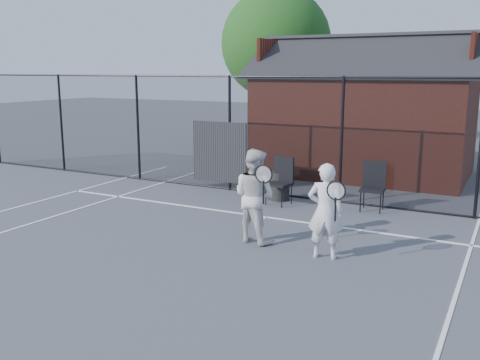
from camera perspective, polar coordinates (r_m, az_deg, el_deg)
The scene contains 10 objects.
ground at distance 9.11m, azimuth -5.26°, elevation -8.49°, with size 80.00×80.00×0.00m, color #4F535A.
court_lines at distance 8.11m, azimuth -10.44°, elevation -11.20°, with size 11.02×18.00×0.01m.
fence at distance 13.24m, azimuth 5.35°, elevation 4.31°, with size 22.04×3.00×3.00m.
clubhouse at distance 16.76m, azimuth 13.21°, elevation 6.14°, with size 6.50×4.36×4.19m.
tree_left at distance 22.63m, azimuth 3.86°, elevation 14.32°, with size 4.48×4.48×6.44m.
player_front at distance 9.05m, azimuth 9.10°, elevation -3.28°, with size 0.77×0.60×1.64m.
player_back at distance 9.80m, azimuth 1.54°, elevation -1.68°, with size 1.00×0.82×1.74m.
chair_left at distance 12.61m, azimuth 4.17°, elevation -0.19°, with size 0.53×0.55×1.10m, color black.
chair_right at distance 12.36m, azimuth 13.95°, elevation -0.78°, with size 0.52×0.54×1.09m, color black.
waste_bin at distance 13.10m, azimuth 4.27°, elevation -0.63°, with size 0.48×0.48×0.70m, color black.
Camera 1 is at (4.70, -7.15, 3.13)m, focal length 40.00 mm.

